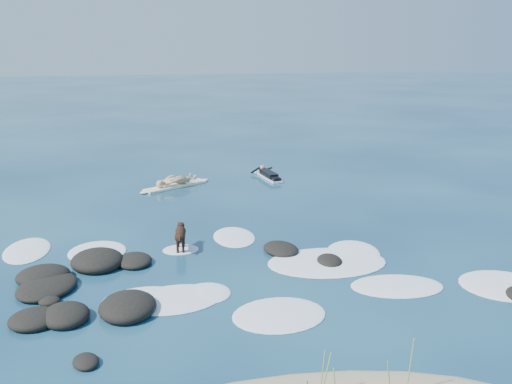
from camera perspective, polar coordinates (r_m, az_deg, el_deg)
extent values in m
plane|color=#0A2642|center=(16.83, -1.24, -6.72)|extent=(160.00, 160.00, 0.00)
cylinder|color=olive|center=(10.52, 13.21, -18.22)|extent=(0.18, 0.10, 0.95)
cylinder|color=olive|center=(10.34, 6.59, -18.10)|extent=(0.15, 0.11, 1.08)
cylinder|color=olive|center=(10.80, 15.12, -16.73)|extent=(0.14, 0.10, 1.16)
cylinder|color=olive|center=(10.53, 6.97, -17.89)|extent=(0.22, 0.08, 0.93)
ellipsoid|color=black|center=(14.24, -21.32, -11.78)|extent=(1.29, 1.25, 0.38)
ellipsoid|color=black|center=(14.10, -12.71, -11.14)|extent=(1.49, 1.67, 0.54)
ellipsoid|color=black|center=(16.65, 7.35, -6.84)|extent=(0.79, 0.97, 0.30)
ellipsoid|color=black|center=(15.82, -20.18, -8.89)|extent=(2.01, 2.21, 0.36)
ellipsoid|color=black|center=(14.14, -18.50, -11.62)|extent=(1.36, 1.45, 0.45)
ellipsoid|color=black|center=(17.37, 2.50, -5.72)|extent=(1.34, 1.53, 0.33)
ellipsoid|color=black|center=(16.86, -12.08, -6.74)|extent=(1.17, 1.31, 0.34)
ellipsoid|color=black|center=(12.35, -16.66, -15.95)|extent=(0.71, 0.79, 0.23)
ellipsoid|color=black|center=(16.44, -20.51, -7.86)|extent=(1.60, 1.45, 0.49)
ellipsoid|color=black|center=(16.95, -15.58, -6.64)|extent=(1.81, 1.90, 0.58)
ellipsoid|color=black|center=(15.09, -19.97, -10.23)|extent=(0.70, 0.69, 0.22)
ellipsoid|color=white|center=(14.76, -11.49, -10.35)|extent=(2.11, 1.60, 0.12)
ellipsoid|color=white|center=(18.78, -21.93, -5.45)|extent=(1.46, 2.35, 0.12)
ellipsoid|color=white|center=(18.56, -2.20, -4.53)|extent=(1.40, 2.05, 0.12)
ellipsoid|color=white|center=(17.50, 9.70, -6.03)|extent=(2.15, 2.54, 0.12)
ellipsoid|color=white|center=(15.54, 13.92, -9.13)|extent=(2.59, 1.74, 0.12)
ellipsoid|color=white|center=(14.77, -4.87, -10.04)|extent=(1.39, 1.46, 0.12)
ellipsoid|color=white|center=(16.47, 23.56, -8.58)|extent=(2.82, 2.64, 0.12)
ellipsoid|color=white|center=(13.69, 2.33, -12.17)|extent=(2.49, 2.12, 0.12)
ellipsoid|color=white|center=(18.00, -15.59, -5.78)|extent=(1.74, 1.89, 0.12)
ellipsoid|color=white|center=(14.55, -8.18, -10.58)|extent=(2.69, 2.03, 0.12)
ellipsoid|color=white|center=(16.70, 7.12, -7.00)|extent=(3.53, 2.36, 0.12)
ellipsoid|color=white|center=(17.65, -7.53, -5.75)|extent=(1.10, 0.90, 0.12)
cube|color=#FDF8CA|center=(24.81, -8.07, 0.61)|extent=(2.77, 2.04, 0.10)
ellipsoid|color=#FDF8CA|center=(25.60, -5.38, 1.17)|extent=(0.67, 0.59, 0.11)
ellipsoid|color=#FDF8CA|center=(24.07, -10.92, 0.01)|extent=(0.67, 0.59, 0.11)
imported|color=tan|center=(24.57, -8.15, 2.84)|extent=(0.74, 0.82, 1.88)
cube|color=silver|center=(26.11, 1.27, 1.51)|extent=(0.93, 2.27, 0.08)
ellipsoid|color=silver|center=(27.11, 0.38, 2.04)|extent=(0.36, 0.53, 0.08)
cube|color=black|center=(26.07, 1.27, 1.83)|extent=(0.66, 1.41, 0.22)
sphere|color=tan|center=(26.76, 0.63, 2.45)|extent=(0.27, 0.27, 0.23)
cylinder|color=black|center=(26.82, -0.05, 2.20)|extent=(0.51, 0.39, 0.25)
cylinder|color=black|center=(27.03, 1.07, 2.30)|extent=(0.56, 0.20, 0.25)
cube|color=black|center=(25.41, 1.92, 1.36)|extent=(0.44, 0.61, 0.14)
cylinder|color=black|center=(17.37, -7.58, -4.23)|extent=(0.36, 0.66, 0.31)
sphere|color=black|center=(17.64, -7.54, -3.91)|extent=(0.35, 0.35, 0.32)
sphere|color=black|center=(17.10, -7.62, -4.55)|extent=(0.32, 0.32, 0.29)
sphere|color=black|center=(17.78, -7.53, -3.38)|extent=(0.25, 0.25, 0.23)
cone|color=black|center=(17.91, -7.51, -3.29)|extent=(0.13, 0.15, 0.12)
cone|color=black|center=(17.74, -7.74, -3.11)|extent=(0.11, 0.09, 0.11)
cone|color=black|center=(17.74, -7.35, -3.10)|extent=(0.11, 0.09, 0.11)
cylinder|color=black|center=(17.69, -7.78, -5.01)|extent=(0.08, 0.08, 0.42)
cylinder|color=black|center=(17.68, -7.25, -5.00)|extent=(0.08, 0.08, 0.42)
cylinder|color=black|center=(17.28, -7.85, -5.52)|extent=(0.08, 0.08, 0.42)
cylinder|color=black|center=(17.27, -7.29, -5.51)|extent=(0.08, 0.08, 0.42)
cylinder|color=black|center=(16.94, -7.64, -4.54)|extent=(0.08, 0.31, 0.18)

